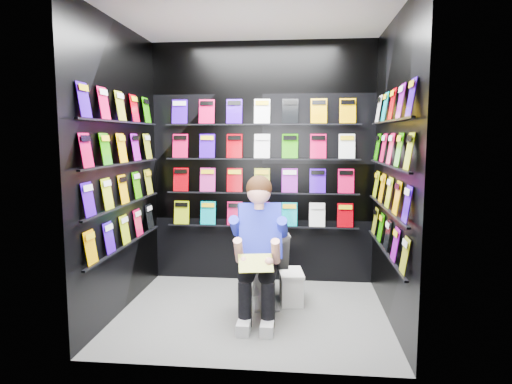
# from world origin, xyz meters

# --- Properties ---
(floor) EXTENTS (2.40, 2.40, 0.00)m
(floor) POSITION_xyz_m (0.00, 0.00, 0.00)
(floor) COLOR slate
(floor) RESTS_ON ground
(ceiling) EXTENTS (2.40, 2.40, 0.00)m
(ceiling) POSITION_xyz_m (0.00, 0.00, 2.60)
(ceiling) COLOR white
(ceiling) RESTS_ON floor
(wall_back) EXTENTS (2.40, 0.04, 2.60)m
(wall_back) POSITION_xyz_m (0.00, 1.00, 1.30)
(wall_back) COLOR black
(wall_back) RESTS_ON floor
(wall_front) EXTENTS (2.40, 0.04, 2.60)m
(wall_front) POSITION_xyz_m (0.00, -1.00, 1.30)
(wall_front) COLOR black
(wall_front) RESTS_ON floor
(wall_left) EXTENTS (0.04, 2.00, 2.60)m
(wall_left) POSITION_xyz_m (-1.20, 0.00, 1.30)
(wall_left) COLOR black
(wall_left) RESTS_ON floor
(wall_right) EXTENTS (0.04, 2.00, 2.60)m
(wall_right) POSITION_xyz_m (1.20, 0.00, 1.30)
(wall_right) COLOR black
(wall_right) RESTS_ON floor
(comics_back) EXTENTS (2.10, 0.06, 1.37)m
(comics_back) POSITION_xyz_m (0.00, 0.97, 1.31)
(comics_back) COLOR #D00A47
(comics_back) RESTS_ON wall_back
(comics_left) EXTENTS (0.06, 1.70, 1.37)m
(comics_left) POSITION_xyz_m (-1.17, 0.00, 1.31)
(comics_left) COLOR #D00A47
(comics_left) RESTS_ON wall_left
(comics_right) EXTENTS (0.06, 1.70, 1.37)m
(comics_right) POSITION_xyz_m (1.17, 0.00, 1.31)
(comics_right) COLOR #D00A47
(comics_right) RESTS_ON wall_right
(toilet) EXTENTS (0.55, 0.81, 0.73)m
(toilet) POSITION_xyz_m (0.07, 0.34, 0.37)
(toilet) COLOR white
(toilet) RESTS_ON floor
(longbox) EXTENTS (0.25, 0.39, 0.27)m
(longbox) POSITION_xyz_m (0.34, 0.34, 0.14)
(longbox) COLOR white
(longbox) RESTS_ON floor
(longbox_lid) EXTENTS (0.27, 0.41, 0.03)m
(longbox_lid) POSITION_xyz_m (0.34, 0.34, 0.29)
(longbox_lid) COLOR white
(longbox_lid) RESTS_ON longbox
(reader) EXTENTS (0.62, 0.81, 1.35)m
(reader) POSITION_xyz_m (0.07, -0.04, 0.76)
(reader) COLOR #1D26CD
(reader) RESTS_ON toilet
(held_comic) EXTENTS (0.30, 0.21, 0.12)m
(held_comic) POSITION_xyz_m (0.07, -0.39, 0.58)
(held_comic) COLOR green
(held_comic) RESTS_ON reader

